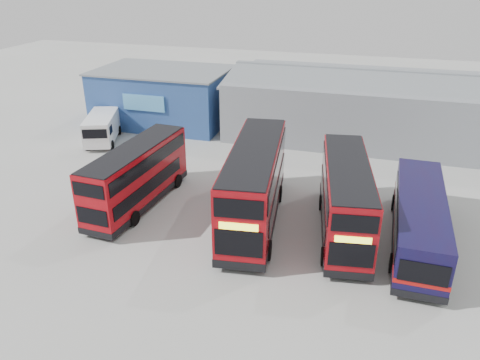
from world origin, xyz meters
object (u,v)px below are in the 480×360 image
office_block (164,96)px  double_decker_centre (254,186)px  double_decker_right (345,199)px  single_decker_blue (419,221)px  double_decker_left (137,177)px  panel_van (102,127)px  maintenance_shed (404,108)px

office_block → double_decker_centre: bearing=-50.8°
double_decker_right → single_decker_blue: 4.06m
double_decker_left → double_decker_centre: 7.61m
double_decker_left → panel_van: 12.82m
maintenance_shed → double_decker_centre: 20.26m
panel_van → double_decker_left: bearing=-69.0°
maintenance_shed → double_decker_centre: maintenance_shed is taller
maintenance_shed → panel_van: size_ratio=5.18×
panel_van → maintenance_shed: bearing=-1.0°
office_block → double_decker_centre: office_block is taller
office_block → double_decker_left: bearing=-70.9°
maintenance_shed → double_decker_centre: bearing=-115.6°
maintenance_shed → double_decker_right: size_ratio=2.98×
maintenance_shed → single_decker_blue: bearing=-88.4°
single_decker_blue → panel_van: bearing=-19.6°
office_block → double_decker_left: size_ratio=1.29×
double_decker_right → panel_van: size_ratio=1.74×
double_decker_right → single_decker_blue: size_ratio=0.94×
office_block → maintenance_shed: bearing=5.2°
office_block → maintenance_shed: maintenance_shed is taller
double_decker_right → single_decker_blue: bearing=-11.8°
double_decker_left → double_decker_centre: size_ratio=0.83×
office_block → maintenance_shed: (22.00, 2.01, 0.02)m
double_decker_centre → single_decker_blue: size_ratio=1.05×
office_block → double_decker_centre: size_ratio=1.08×
maintenance_shed → double_decker_right: (-3.50, -18.03, -0.50)m
maintenance_shed → panel_van: 26.32m
office_block → panel_van: size_ratio=2.09×
single_decker_blue → double_decker_right: bearing=-2.3°
double_decker_centre → panel_van: bearing=142.3°
double_decker_centre → single_decker_blue: double_decker_centre is taller
double_decker_left → panel_van: bearing=-44.8°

